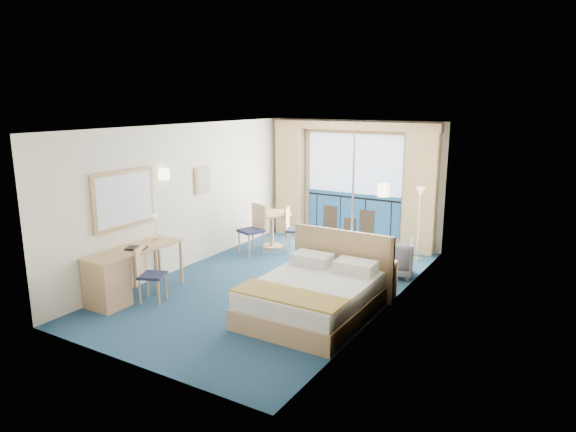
# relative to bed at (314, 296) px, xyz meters

# --- Properties ---
(floor) EXTENTS (6.50, 6.50, 0.00)m
(floor) POSITION_rel_bed_xyz_m (-1.18, 0.84, -0.31)
(floor) COLOR navy
(floor) RESTS_ON ground
(room_walls) EXTENTS (4.04, 6.54, 2.72)m
(room_walls) POSITION_rel_bed_xyz_m (-1.18, 0.84, 1.47)
(room_walls) COLOR beige
(room_walls) RESTS_ON ground
(balcony_door) EXTENTS (2.36, 0.03, 2.52)m
(balcony_door) POSITION_rel_bed_xyz_m (-1.19, 4.05, 0.84)
(balcony_door) COLOR navy
(balcony_door) RESTS_ON room_walls
(curtain_left) EXTENTS (0.65, 0.22, 2.55)m
(curtain_left) POSITION_rel_bed_xyz_m (-2.73, 3.91, 0.97)
(curtain_left) COLOR tan
(curtain_left) RESTS_ON room_walls
(curtain_right) EXTENTS (0.65, 0.22, 2.55)m
(curtain_right) POSITION_rel_bed_xyz_m (0.37, 3.91, 0.97)
(curtain_right) COLOR tan
(curtain_right) RESTS_ON room_walls
(pelmet) EXTENTS (3.80, 0.25, 0.18)m
(pelmet) POSITION_rel_bed_xyz_m (-1.18, 3.94, 2.27)
(pelmet) COLOR tan
(pelmet) RESTS_ON room_walls
(mirror) EXTENTS (0.05, 1.25, 0.95)m
(mirror) POSITION_rel_bed_xyz_m (-3.16, -0.66, 1.24)
(mirror) COLOR tan
(mirror) RESTS_ON room_walls
(wall_print) EXTENTS (0.04, 0.42, 0.52)m
(wall_print) POSITION_rel_bed_xyz_m (-3.16, 1.29, 1.29)
(wall_print) COLOR tan
(wall_print) RESTS_ON room_walls
(sconce_left) EXTENTS (0.18, 0.18, 0.18)m
(sconce_left) POSITION_rel_bed_xyz_m (-3.12, 0.24, 1.54)
(sconce_left) COLOR #FFEAB2
(sconce_left) RESTS_ON room_walls
(sconce_right) EXTENTS (0.18, 0.18, 0.18)m
(sconce_right) POSITION_rel_bed_xyz_m (0.76, 0.69, 1.54)
(sconce_right) COLOR #FFEAB2
(sconce_right) RESTS_ON room_walls
(bed) EXTENTS (1.74, 2.07, 1.09)m
(bed) POSITION_rel_bed_xyz_m (0.00, 0.00, 0.00)
(bed) COLOR tan
(bed) RESTS_ON ground
(nightstand) EXTENTS (0.46, 0.44, 0.60)m
(nightstand) POSITION_rel_bed_xyz_m (0.57, 1.17, -0.01)
(nightstand) COLOR tan
(nightstand) RESTS_ON ground
(phone) EXTENTS (0.22, 0.18, 0.09)m
(phone) POSITION_rel_bed_xyz_m (0.52, 1.21, 0.34)
(phone) COLOR white
(phone) RESTS_ON nightstand
(armchair) EXTENTS (0.92, 0.93, 0.68)m
(armchair) POSITION_rel_bed_xyz_m (0.37, 2.33, 0.03)
(armchair) COLOR #4D525D
(armchair) RESTS_ON ground
(floor_lamp) EXTENTS (0.20, 0.20, 1.46)m
(floor_lamp) POSITION_rel_bed_xyz_m (0.50, 3.45, 0.80)
(floor_lamp) COLOR silver
(floor_lamp) RESTS_ON ground
(desk) EXTENTS (0.58, 1.69, 0.79)m
(desk) POSITION_rel_bed_xyz_m (-2.88, -1.23, 0.13)
(desk) COLOR tan
(desk) RESTS_ON ground
(desk_chair) EXTENTS (0.51, 0.50, 0.89)m
(desk_chair) POSITION_rel_bed_xyz_m (-2.52, -0.86, 0.19)
(desk_chair) COLOR #1C2243
(desk_chair) RESTS_ON ground
(folder) EXTENTS (0.37, 0.33, 0.03)m
(folder) POSITION_rel_bed_xyz_m (-2.81, -0.78, 0.50)
(folder) COLOR black
(folder) RESTS_ON desk
(desk_lamp) EXTENTS (0.11, 0.11, 0.41)m
(desk_lamp) POSITION_rel_bed_xyz_m (-2.97, -0.20, 0.80)
(desk_lamp) COLOR silver
(desk_lamp) RESTS_ON desk
(round_table) EXTENTS (0.84, 0.84, 0.75)m
(round_table) POSITION_rel_bed_xyz_m (-2.49, 2.72, 0.26)
(round_table) COLOR tan
(round_table) RESTS_ON ground
(table_chair_a) EXTENTS (0.52, 0.51, 0.92)m
(table_chair_a) POSITION_rel_bed_xyz_m (-1.99, 2.73, 0.21)
(table_chair_a) COLOR #1C2243
(table_chair_a) RESTS_ON ground
(table_chair_b) EXTENTS (0.56, 0.57, 1.03)m
(table_chair_b) POSITION_rel_bed_xyz_m (-2.54, 2.15, 0.27)
(table_chair_b) COLOR #1C2243
(table_chair_b) RESTS_ON ground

